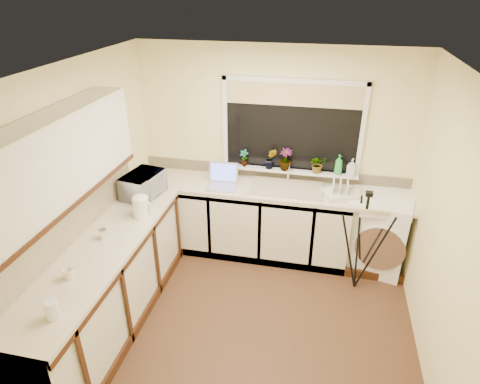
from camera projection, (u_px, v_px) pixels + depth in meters
name	position (u px, v px, depth m)	size (l,w,h in m)	color
floor	(248.00, 320.00, 4.12)	(3.20, 3.20, 0.00)	#533821
ceiling	(251.00, 71.00, 2.99)	(3.20, 3.20, 0.00)	white
wall_back	(273.00, 152.00, 4.85)	(3.20, 3.20, 0.00)	#F8E9A5
wall_front	(198.00, 352.00, 2.25)	(3.20, 3.20, 0.00)	#F8E9A5
wall_left	(82.00, 197.00, 3.85)	(3.00, 3.00, 0.00)	#F8E9A5
wall_right	(447.00, 237.00, 3.25)	(3.00, 3.00, 0.00)	#F8E9A5
base_cabinet_back	(241.00, 219.00, 5.02)	(2.55, 0.60, 0.86)	silver
base_cabinet_left	(109.00, 288.00, 3.90)	(0.54, 2.40, 0.86)	silver
worktop_back	(269.00, 189.00, 4.75)	(3.20, 0.60, 0.04)	beige
worktop_left	(101.00, 249.00, 3.69)	(0.60, 2.40, 0.04)	beige
upper_cabinet	(56.00, 160.00, 3.16)	(0.28, 1.90, 0.70)	silver
splashback_left	(67.00, 223.00, 3.63)	(0.02, 2.40, 0.45)	beige
splashback_back	(272.00, 172.00, 4.96)	(3.20, 0.02, 0.14)	beige
window_glass	(292.00, 127.00, 4.65)	(1.50, 0.02, 1.00)	black
window_blind	(294.00, 95.00, 4.46)	(1.50, 0.02, 0.25)	tan
windowsill	(289.00, 170.00, 4.84)	(1.60, 0.14, 0.03)	white
sink	(286.00, 188.00, 4.70)	(0.82, 0.46, 0.03)	tan
faucet	(288.00, 173.00, 4.81)	(0.03, 0.03, 0.24)	silver
washing_machine	(377.00, 231.00, 4.74)	(0.64, 0.62, 0.91)	white
laptop	(222.00, 180.00, 4.76)	(0.36, 0.33, 0.25)	#ABAAB3
kettle	(141.00, 207.00, 4.11)	(0.16, 0.16, 0.21)	white
dish_rack	(341.00, 194.00, 4.54)	(0.37, 0.28, 0.06)	silver
tripod	(361.00, 242.00, 4.30)	(0.59, 0.59, 1.19)	black
glass_jug	(52.00, 309.00, 2.89)	(0.10, 0.10, 0.15)	white
steel_jar	(103.00, 234.00, 3.79)	(0.07, 0.07, 0.10)	silver
microwave	(143.00, 185.00, 4.51)	(0.48, 0.32, 0.26)	silver
plant_a	(244.00, 158.00, 4.86)	(0.11, 0.07, 0.21)	#999999
plant_b	(271.00, 159.00, 4.79)	(0.14, 0.11, 0.25)	#999999
plant_c	(286.00, 159.00, 4.76)	(0.15, 0.15, 0.26)	#999999
plant_d	(318.00, 164.00, 4.71)	(0.19, 0.16, 0.21)	#999999
soap_bottle_green	(339.00, 164.00, 4.66)	(0.09, 0.09, 0.23)	green
soap_bottle_clear	(352.00, 167.00, 4.64)	(0.09, 0.09, 0.20)	#999999
cup_back	(356.00, 190.00, 4.59)	(0.11, 0.11, 0.09)	white
cup_left	(68.00, 274.00, 3.28)	(0.09, 0.09, 0.09)	#F2EAC7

